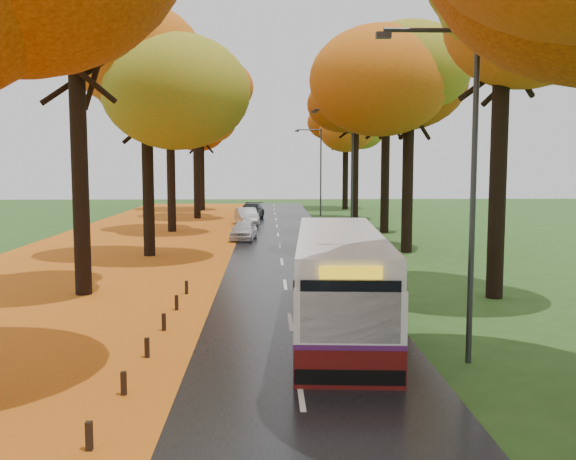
{
  "coord_description": "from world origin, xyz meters",
  "views": [
    {
      "loc": [
        -0.68,
        -7.07,
        4.84
      ],
      "look_at": [
        0.0,
        14.44,
        2.6
      ],
      "focal_mm": 40.0,
      "sensor_mm": 36.0,
      "label": 1
    }
  ],
  "objects_px": {
    "streetlamp_far": "(318,165)",
    "car_silver": "(247,216)",
    "bus": "(339,278)",
    "streetlamp_mid": "(348,166)",
    "car_dark": "(251,211)",
    "car_white": "(244,230)",
    "streetlamp_near": "(463,169)"
  },
  "relations": [
    {
      "from": "streetlamp_far",
      "to": "car_silver",
      "type": "bearing_deg",
      "value": -124.72
    },
    {
      "from": "streetlamp_far",
      "to": "car_silver",
      "type": "distance_m",
      "value": 11.76
    },
    {
      "from": "streetlamp_far",
      "to": "bus",
      "type": "bearing_deg",
      "value": -93.58
    },
    {
      "from": "streetlamp_mid",
      "to": "car_dark",
      "type": "height_order",
      "value": "streetlamp_mid"
    },
    {
      "from": "car_white",
      "to": "car_dark",
      "type": "xyz_separation_m",
      "value": [
        0.07,
        15.16,
        0.07
      ]
    },
    {
      "from": "streetlamp_far",
      "to": "car_white",
      "type": "height_order",
      "value": "streetlamp_far"
    },
    {
      "from": "streetlamp_near",
      "to": "streetlamp_mid",
      "type": "distance_m",
      "value": 22.0
    },
    {
      "from": "streetlamp_near",
      "to": "streetlamp_mid",
      "type": "relative_size",
      "value": 1.0
    },
    {
      "from": "streetlamp_near",
      "to": "streetlamp_far",
      "type": "relative_size",
      "value": 1.0
    },
    {
      "from": "bus",
      "to": "car_dark",
      "type": "height_order",
      "value": "bus"
    },
    {
      "from": "car_silver",
      "to": "car_dark",
      "type": "height_order",
      "value": "car_dark"
    },
    {
      "from": "car_white",
      "to": "streetlamp_far",
      "type": "bearing_deg",
      "value": 77.55
    },
    {
      "from": "streetlamp_near",
      "to": "bus",
      "type": "height_order",
      "value": "streetlamp_near"
    },
    {
      "from": "car_silver",
      "to": "car_dark",
      "type": "bearing_deg",
      "value": 76.98
    },
    {
      "from": "streetlamp_mid",
      "to": "streetlamp_near",
      "type": "bearing_deg",
      "value": -90.0
    },
    {
      "from": "streetlamp_far",
      "to": "car_white",
      "type": "relative_size",
      "value": 2.2
    },
    {
      "from": "bus",
      "to": "car_dark",
      "type": "distance_m",
      "value": 37.13
    },
    {
      "from": "streetlamp_mid",
      "to": "bus",
      "type": "relative_size",
      "value": 0.74
    },
    {
      "from": "car_dark",
      "to": "streetlamp_far",
      "type": "bearing_deg",
      "value": 37.43
    },
    {
      "from": "bus",
      "to": "streetlamp_mid",
      "type": "bearing_deg",
      "value": 86.09
    },
    {
      "from": "streetlamp_mid",
      "to": "streetlamp_far",
      "type": "xyz_separation_m",
      "value": [
        0.0,
        22.0,
        0.0
      ]
    },
    {
      "from": "bus",
      "to": "car_silver",
      "type": "bearing_deg",
      "value": 100.64
    },
    {
      "from": "streetlamp_mid",
      "to": "car_white",
      "type": "xyz_separation_m",
      "value": [
        -6.15,
        3.16,
        -4.05
      ]
    },
    {
      "from": "car_white",
      "to": "car_silver",
      "type": "distance_m",
      "value": 9.76
    },
    {
      "from": "streetlamp_mid",
      "to": "car_silver",
      "type": "height_order",
      "value": "streetlamp_mid"
    },
    {
      "from": "car_silver",
      "to": "streetlamp_mid",
      "type": "bearing_deg",
      "value": -74.67
    },
    {
      "from": "streetlamp_near",
      "to": "streetlamp_mid",
      "type": "bearing_deg",
      "value": 90.0
    },
    {
      "from": "bus",
      "to": "car_silver",
      "type": "height_order",
      "value": "bus"
    },
    {
      "from": "streetlamp_far",
      "to": "bus",
      "type": "distance_m",
      "value": 40.84
    },
    {
      "from": "streetlamp_far",
      "to": "car_silver",
      "type": "xyz_separation_m",
      "value": [
        -6.3,
        -9.09,
        -4.0
      ]
    },
    {
      "from": "streetlamp_far",
      "to": "car_silver",
      "type": "height_order",
      "value": "streetlamp_far"
    },
    {
      "from": "streetlamp_far",
      "to": "car_white",
      "type": "bearing_deg",
      "value": -108.07
    }
  ]
}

